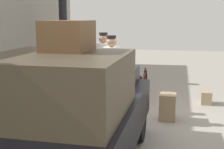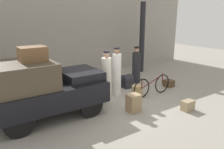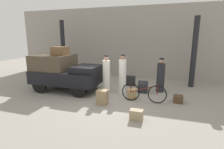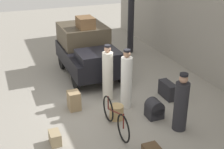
{
  "view_description": "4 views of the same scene",
  "coord_description": "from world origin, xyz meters",
  "views": [
    {
      "loc": [
        -6.43,
        -1.28,
        2.19
      ],
      "look_at": [
        0.2,
        0.2,
        0.95
      ],
      "focal_mm": 50.0,
      "sensor_mm": 36.0,
      "label": 1
    },
    {
      "loc": [
        -4.0,
        -6.0,
        3.0
      ],
      "look_at": [
        0.2,
        0.2,
        0.95
      ],
      "focal_mm": 35.0,
      "sensor_mm": 36.0,
      "label": 2
    },
    {
      "loc": [
        2.56,
        -7.17,
        2.63
      ],
      "look_at": [
        0.2,
        0.2,
        0.95
      ],
      "focal_mm": 28.0,
      "sensor_mm": 36.0,
      "label": 3
    },
    {
      "loc": [
        8.35,
        -3.04,
        4.77
      ],
      "look_at": [
        0.2,
        0.2,
        0.95
      ],
      "focal_mm": 50.0,
      "sensor_mm": 36.0,
      "label": 4
    }
  ],
  "objects": [
    {
      "name": "wicker_basket",
      "position": [
        1.18,
        -0.05,
        0.21
      ],
      "size": [
        0.4,
        0.4,
        0.42
      ],
      "color": "tan",
      "rests_on": "ground"
    },
    {
      "name": "truck",
      "position": [
        -2.31,
        0.21,
        0.95
      ],
      "size": [
        3.31,
        1.83,
        1.75
      ],
      "color": "black",
      "rests_on": "ground"
    },
    {
      "name": "trunk_on_truck_roof",
      "position": [
        -2.47,
        0.21,
        1.95
      ],
      "size": [
        0.72,
        0.58,
        0.4
      ],
      "color": "brown",
      "rests_on": "truck"
    },
    {
      "name": "bicycle",
      "position": [
        1.72,
        -0.31,
        0.39
      ],
      "size": [
        1.82,
        0.04,
        0.8
      ],
      "color": "black",
      "rests_on": "ground"
    },
    {
      "name": "porter_carrying_trunk",
      "position": [
        0.62,
        0.5,
        0.86
      ],
      "size": [
        0.34,
        0.34,
        1.85
      ],
      "color": "white",
      "rests_on": "ground"
    },
    {
      "name": "trunk_wicker_pale",
      "position": [
        0.57,
        2.0,
        0.26
      ],
      "size": [
        0.73,
        0.29,
        0.52
      ],
      "color": "#232328",
      "rests_on": "ground"
    },
    {
      "name": "porter_standing_middle",
      "position": [
        -0.06,
        0.16,
        0.85
      ],
      "size": [
        0.34,
        0.34,
        1.83
      ],
      "color": "silver",
      "rests_on": "ground"
    },
    {
      "name": "trunk_umber_medium",
      "position": [
        3.07,
        0.07,
        0.14
      ],
      "size": [
        0.37,
        0.37,
        0.29
      ],
      "color": "#4C3823",
      "rests_on": "ground"
    },
    {
      "name": "ground_plane",
      "position": [
        0.0,
        0.0,
        0.0
      ],
      "size": [
        30.0,
        30.0,
        0.0
      ],
      "primitive_type": "plane",
      "color": "gray"
    },
    {
      "name": "trunk_barrel_dark",
      "position": [
        1.51,
        1.0,
        0.27
      ],
      "size": [
        0.43,
        0.45,
        0.56
      ],
      "color": "#232328",
      "rests_on": "ground"
    },
    {
      "name": "canopy_pillar_right",
      "position": [
        3.85,
        2.75,
        1.83
      ],
      "size": [
        0.28,
        0.28,
        3.66
      ],
      "color": "black",
      "rests_on": "ground"
    },
    {
      "name": "suitcase_black_upright",
      "position": [
        0.19,
        -1.04,
        0.29
      ],
      "size": [
        0.41,
        0.35,
        0.58
      ],
      "color": "#937A56",
      "rests_on": "ground"
    },
    {
      "name": "suitcase_small_leather",
      "position": [
        1.72,
        -1.95,
        0.16
      ],
      "size": [
        0.42,
        0.26,
        0.33
      ],
      "color": "#9E8966",
      "rests_on": "ground"
    },
    {
      "name": "porter_lifting_near_truck",
      "position": [
        2.3,
        1.33,
        0.75
      ],
      "size": [
        0.38,
        0.38,
        1.65
      ],
      "color": "#232328",
      "rests_on": "ground"
    }
  ]
}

